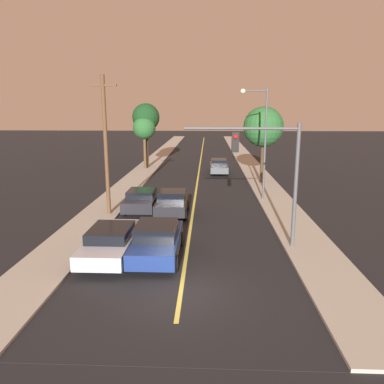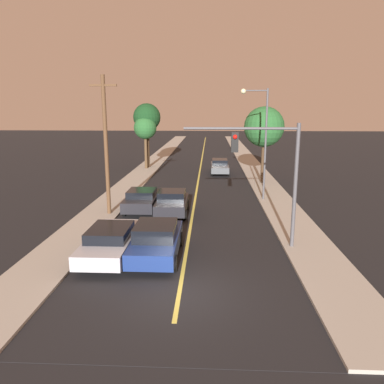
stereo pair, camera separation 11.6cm
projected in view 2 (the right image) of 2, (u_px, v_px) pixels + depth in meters
ground_plane at (179, 293)px, 13.48m from camera, size 200.00×200.00×0.00m
road_surface at (202, 160)px, 48.56m from camera, size 9.14×80.00×0.01m
sidewalk_left at (157, 159)px, 48.83m from camera, size 2.50×80.00×0.12m
sidewalk_right at (247, 159)px, 48.28m from camera, size 2.50×80.00×0.12m
car_near_lane_front at (156, 240)px, 16.50m from camera, size 2.09×4.68×1.61m
car_near_lane_second at (172, 203)px, 23.25m from camera, size 1.97×3.83×1.55m
car_outer_lane_front at (111, 240)px, 16.61m from camera, size 2.08×5.08×1.42m
car_outer_lane_second at (142, 199)px, 24.15m from camera, size 2.05×4.29×1.41m
car_far_oncoming at (220, 166)px, 37.98m from camera, size 1.85×4.76×1.45m
traffic_signal_mast at (269, 163)px, 16.94m from camera, size 5.20×0.42×5.75m
streetlamp_right at (260, 130)px, 25.88m from camera, size 1.89×0.36×7.71m
utility_pole_left at (106, 144)px, 22.33m from camera, size 1.60×0.24×8.28m
tree_left_near at (145, 128)px, 39.86m from camera, size 2.42×2.42×5.57m
tree_left_far at (147, 118)px, 40.36m from camera, size 2.95×2.95×6.92m
tree_right_near at (264, 127)px, 31.98m from camera, size 3.43×3.43×6.56m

